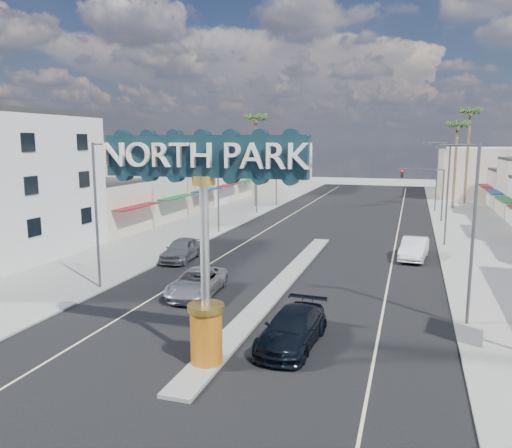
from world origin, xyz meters
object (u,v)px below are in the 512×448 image
Objects in this scene: traffic_signal_left at (271,180)px; suv_right at (292,329)px; gateway_sign at (204,223)px; streetlight_l_far at (278,170)px; palm_right_far at (470,117)px; car_parked_left at (182,249)px; streetlight_r_far at (436,173)px; car_parked_right at (414,248)px; streetlight_r_mid at (446,188)px; traffic_signal_right at (426,184)px; streetlight_l_mid at (220,182)px; palm_right_mid at (457,129)px; palm_left_far at (256,123)px; streetlight_r_near at (470,225)px; suv_left at (197,283)px; streetlight_l_near at (98,208)px.

suv_right is (12.06, -38.97, -3.47)m from traffic_signal_left.
gateway_sign is 1.02× the size of streetlight_l_far.
car_parked_left is (-24.00, -43.70, -11.52)m from palm_right_far.
traffic_signal_left is at bearing 86.99° from car_parked_left.
car_parked_right is (-2.38, -27.93, -4.22)m from streetlight_r_far.
streetlight_r_mid is 23.07m from car_parked_left.
palm_right_far is 2.79× the size of car_parked_left.
traffic_signal_right is 24.11m from streetlight_l_mid.
traffic_signal_right is 0.43× the size of palm_right_far.
car_parked_right is (5.17, 19.04, 0.04)m from suv_right.
streetlight_l_far and streetlight_r_mid have the same top height.
streetlight_l_far is (-10.43, 50.02, -0.86)m from gateway_sign.
palm_right_mid reaches higher than gateway_sign.
streetlight_l_far is 1.75× the size of car_parked_right.
palm_right_mid reaches higher than streetlight_l_far.
streetlight_l_mid is 22.00m from streetlight_l_far.
streetlight_l_far is 0.69× the size of palm_left_far.
streetlight_r_near is at bearing 36.86° from suv_right.
streetlight_r_mid is at bearing 48.12° from suv_left.
suv_left is at bearing -61.95° from car_parked_left.
palm_left_far is at bearing -167.01° from palm_right_mid.
suv_left is at bearing 116.42° from gateway_sign.
palm_left_far is (-22.18, 6.01, 7.22)m from traffic_signal_right.
streetlight_l_mid is 1.00× the size of streetlight_r_near.
gateway_sign is at bearing -104.03° from palm_right_far.
car_parked_left is (-19.43, -33.70, -4.20)m from streetlight_r_far.
palm_right_mid is (26.00, 6.00, -0.90)m from palm_left_far.
palm_right_mid is (3.82, 12.01, 6.33)m from traffic_signal_right.
palm_left_far is (-3.82, 6.01, 7.22)m from traffic_signal_left.
streetlight_l_far is 1.00× the size of streetlight_r_near.
traffic_signal_left is 26.57m from car_parked_right.
streetlight_r_far is (20.87, 0.00, 0.00)m from streetlight_l_far.
car_parked_left is at bearing -89.59° from traffic_signal_left.
traffic_signal_left and traffic_signal_right have the same top height.
suv_left is 18.27m from car_parked_right.
suv_right is (7.16, -5.57, 0.03)m from suv_left.
palm_right_mid is 2.36× the size of car_parked_right.
streetlight_r_mid is at bearing 90.00° from streetlight_r_near.
suv_left is at bearing -110.83° from palm_right_mid.
streetlight_l_far is 33.76m from car_parked_right.
car_parked_left is at bearing -82.81° from palm_left_far.
suv_right reaches higher than suv_left.
streetlight_l_mid is 1.00× the size of streetlight_r_mid.
streetlight_l_near is at bearing -116.42° from streetlight_r_far.
streetlight_l_far is 24.41m from palm_right_mid.
streetlight_r_mid reaches higher than car_parked_left.
streetlight_r_mid is at bearing 0.00° from streetlight_l_mid.
traffic_signal_left is 0.67× the size of streetlight_r_far.
streetlight_l_near and streetlight_r_near have the same top height.
streetlight_l_mid is 0.64× the size of palm_right_far.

